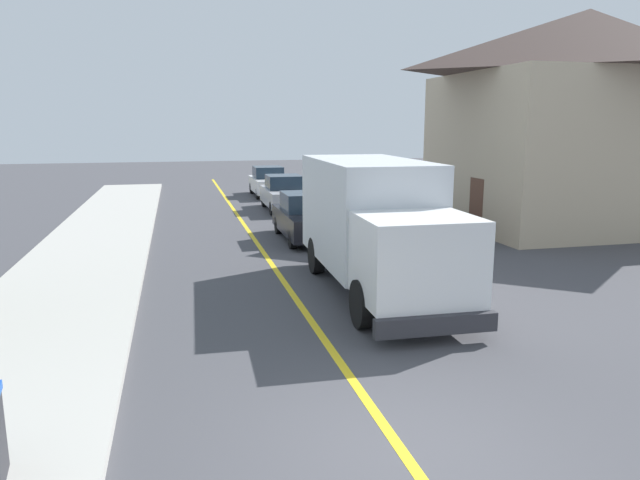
{
  "coord_description": "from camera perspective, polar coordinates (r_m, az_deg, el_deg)",
  "views": [
    {
      "loc": [
        -2.62,
        -6.23,
        4.09
      ],
      "look_at": [
        0.59,
        6.83,
        1.4
      ],
      "focal_mm": 32.8,
      "sensor_mm": 36.0,
      "label": 1
    }
  ],
  "objects": [
    {
      "name": "centre_line_yellow",
      "position": [
        16.94,
        -4.51,
        -2.69
      ],
      "size": [
        0.16,
        56.0,
        0.01
      ],
      "primitive_type": "cube",
      "color": "gold",
      "rests_on": "ground"
    },
    {
      "name": "parked_car_near",
      "position": [
        20.86,
        -1.33,
        2.2
      ],
      "size": [
        1.82,
        4.41,
        1.67
      ],
      "color": "black",
      "rests_on": "ground"
    },
    {
      "name": "ground_plane",
      "position": [
        7.9,
        8.2,
        -19.98
      ],
      "size": [
        120.0,
        120.0,
        0.0
      ],
      "primitive_type": "plane",
      "color": "#424247"
    },
    {
      "name": "sidewalk_curb",
      "position": [
        11.34,
        -27.49,
        -10.77
      ],
      "size": [
        3.6,
        60.0,
        0.15
      ],
      "primitive_type": "cube",
      "color": "#ADAAA3",
      "rests_on": "ground"
    },
    {
      "name": "parked_car_far",
      "position": [
        33.81,
        -5.06,
        5.65
      ],
      "size": [
        1.82,
        4.41,
        1.67
      ],
      "color": "silver",
      "rests_on": "ground"
    },
    {
      "name": "box_truck",
      "position": [
        14.32,
        5.39,
        1.91
      ],
      "size": [
        2.6,
        7.25,
        3.2
      ],
      "color": "silver",
      "rests_on": "ground"
    },
    {
      "name": "parked_car_mid",
      "position": [
        28.05,
        -3.5,
        4.52
      ],
      "size": [
        1.85,
        4.42,
        1.67
      ],
      "color": "#B7B7BC",
      "rests_on": "ground"
    },
    {
      "name": "house_across_street",
      "position": [
        26.01,
        24.15,
        11.0
      ],
      "size": [
        10.99,
        8.72,
        8.44
      ],
      "color": "tan",
      "rests_on": "ground"
    },
    {
      "name": "parked_van_across",
      "position": [
        20.96,
        8.29,
        2.12
      ],
      "size": [
        1.95,
        4.46,
        1.67
      ],
      "color": "silver",
      "rests_on": "ground"
    },
    {
      "name": "stop_sign",
      "position": [
        17.08,
        11.66,
        3.55
      ],
      "size": [
        0.8,
        0.1,
        2.65
      ],
      "color": "gray",
      "rests_on": "ground"
    }
  ]
}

